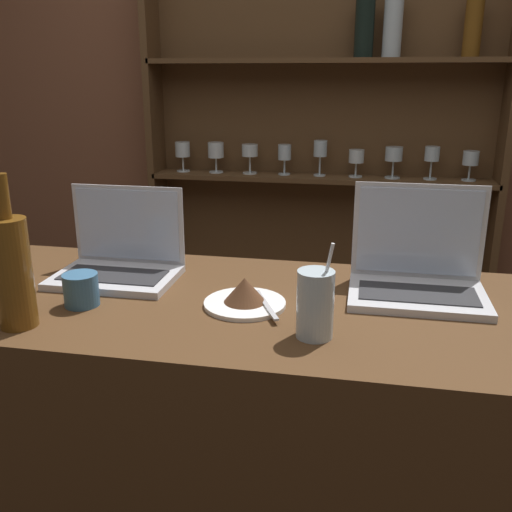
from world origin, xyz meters
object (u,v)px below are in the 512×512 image
laptop_far (417,270)px  cake_plate (245,296)px  wine_bottle_amber (13,270)px  laptop_near (120,257)px  water_glass (315,304)px  coffee_cup (81,290)px

laptop_far → cake_plate: (-0.38, -0.15, -0.03)m
wine_bottle_amber → laptop_near: bearing=75.7°
laptop_far → water_glass: size_ratio=1.59×
coffee_cup → water_glass: bearing=-6.6°
water_glass → wine_bottle_amber: 0.61m
cake_plate → laptop_far: bearing=21.8°
wine_bottle_amber → cake_plate: bearing=23.6°
wine_bottle_amber → coffee_cup: bearing=59.2°
laptop_near → coffee_cup: (-0.01, -0.20, -0.01)m
laptop_near → laptop_far: size_ratio=0.97×
water_glass → cake_plate: bearing=143.0°
laptop_near → coffee_cup: size_ratio=3.87×
cake_plate → coffee_cup: 0.37m
water_glass → wine_bottle_amber: (-0.60, -0.06, 0.05)m
cake_plate → wine_bottle_amber: 0.49m
laptop_far → wine_bottle_amber: wine_bottle_amber is taller
laptop_far → coffee_cup: 0.77m
laptop_near → wine_bottle_amber: bearing=-104.3°
wine_bottle_amber → coffee_cup: 0.17m
cake_plate → water_glass: 0.21m
laptop_far → water_glass: bearing=-127.6°
cake_plate → wine_bottle_amber: bearing=-156.4°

